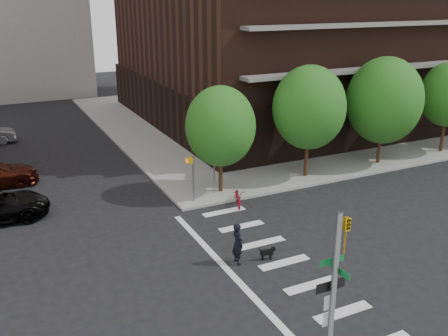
{
  "coord_description": "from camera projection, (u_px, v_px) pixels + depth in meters",
  "views": [
    {
      "loc": [
        -7.77,
        -16.08,
        11.07
      ],
      "look_at": [
        3.0,
        6.0,
        2.5
      ],
      "focal_mm": 40.0,
      "sensor_mm": 36.0,
      "label": 1
    }
  ],
  "objects": [
    {
      "name": "ground",
      "position": [
        222.0,
        279.0,
        20.51
      ],
      "size": [
        120.0,
        120.0,
        0.0
      ],
      "primitive_type": "plane",
      "color": "black",
      "rests_on": "ground"
    },
    {
      "name": "sidewalk_ne",
      "position": [
        306.0,
        113.0,
        48.91
      ],
      "size": [
        39.0,
        33.0,
        0.15
      ],
      "primitive_type": "cube",
      "color": "gray",
      "rests_on": "ground"
    },
    {
      "name": "crosswalk",
      "position": [
        269.0,
        267.0,
        21.42
      ],
      "size": [
        3.85,
        13.0,
        0.01
      ],
      "color": "silver",
      "rests_on": "ground"
    },
    {
      "name": "tree_a",
      "position": [
        220.0,
        126.0,
        28.04
      ],
      "size": [
        4.0,
        4.0,
        5.9
      ],
      "color": "#301E11",
      "rests_on": "sidewalk_ne"
    },
    {
      "name": "tree_b",
      "position": [
        309.0,
        108.0,
        30.36
      ],
      "size": [
        4.5,
        4.5,
        6.65
      ],
      "color": "#301E11",
      "rests_on": "sidewalk_ne"
    },
    {
      "name": "tree_c",
      "position": [
        384.0,
        101.0,
        32.88
      ],
      "size": [
        5.0,
        5.0,
        6.8
      ],
      "color": "#301E11",
      "rests_on": "sidewalk_ne"
    },
    {
      "name": "traffic_signal",
      "position": [
        331.0,
        332.0,
        13.07
      ],
      "size": [
        0.9,
        0.75,
        6.0
      ],
      "color": "slate",
      "rests_on": "sidewalk_s"
    },
    {
      "name": "pedestrian_signal",
      "position": [
        198.0,
        171.0,
        27.58
      ],
      "size": [
        2.18,
        0.67,
        2.6
      ],
      "color": "slate",
      "rests_on": "sidewalk_ne"
    },
    {
      "name": "scooter",
      "position": [
        238.0,
        197.0,
        27.56
      ],
      "size": [
        1.26,
        1.97,
        0.98
      ],
      "primitive_type": "imported",
      "rotation": [
        0.0,
        0.0,
        -0.36
      ],
      "color": "maroon",
      "rests_on": "ground"
    },
    {
      "name": "dog_walker",
      "position": [
        238.0,
        244.0,
        21.43
      ],
      "size": [
        0.69,
        0.45,
        1.88
      ],
      "primitive_type": "imported",
      "rotation": [
        0.0,
        0.0,
        1.57
      ],
      "color": "black",
      "rests_on": "ground"
    },
    {
      "name": "dog",
      "position": [
        268.0,
        252.0,
        21.91
      ],
      "size": [
        0.68,
        0.31,
        0.57
      ],
      "rotation": [
        0.0,
        0.0,
        -0.24
      ],
      "color": "black",
      "rests_on": "ground"
    }
  ]
}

